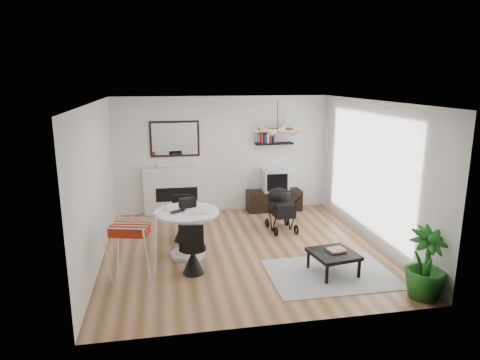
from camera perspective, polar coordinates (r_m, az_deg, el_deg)
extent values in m
plane|color=brown|center=(8.01, 0.33, -9.27)|extent=(5.00, 5.00, 0.00)
plane|color=white|center=(7.40, 0.36, 10.38)|extent=(5.00, 5.00, 0.00)
plane|color=white|center=(10.01, -2.31, 3.40)|extent=(5.00, 0.00, 5.00)
plane|color=white|center=(7.56, -18.63, -0.63)|extent=(0.00, 5.00, 5.00)
plane|color=white|center=(8.41, 17.32, 0.86)|extent=(0.00, 5.00, 5.00)
cube|color=white|center=(8.54, 16.12, 1.12)|extent=(0.04, 3.60, 2.60)
cube|color=white|center=(10.02, -8.45, -1.42)|extent=(1.50, 0.15, 1.10)
cube|color=black|center=(9.98, -8.42, -1.89)|extent=(0.95, 0.06, 0.32)
cube|color=black|center=(9.84, -8.70, 5.44)|extent=(1.12, 0.03, 0.82)
cube|color=white|center=(9.82, -8.70, 5.43)|extent=(1.02, 0.01, 0.72)
cube|color=black|center=(10.08, 4.54, 4.88)|extent=(0.90, 0.25, 0.04)
cube|color=black|center=(10.04, 4.58, 6.69)|extent=(0.90, 0.25, 0.04)
cube|color=black|center=(10.27, 4.56, -2.71)|extent=(1.30, 0.45, 0.49)
cube|color=silver|center=(10.14, 4.63, -0.01)|extent=(0.58, 0.51, 0.51)
cube|color=black|center=(9.91, 5.00, -0.34)|extent=(0.50, 0.01, 0.41)
cylinder|color=white|center=(7.80, -6.95, -9.76)|extent=(0.62, 0.62, 0.07)
cylinder|color=white|center=(7.66, -7.03, -7.04)|extent=(0.15, 0.15, 0.73)
cylinder|color=white|center=(7.53, -7.12, -4.30)|extent=(1.14, 1.14, 0.04)
imported|color=black|center=(7.46, -8.14, -4.24)|extent=(0.36, 0.33, 0.02)
cube|color=black|center=(7.73, -7.02, -3.00)|extent=(0.32, 0.25, 0.17)
cube|color=silver|center=(7.42, -5.41, -4.31)|extent=(0.31, 0.26, 0.01)
cylinder|color=white|center=(7.62, -9.94, -3.60)|extent=(0.06, 0.06, 0.11)
cylinder|color=black|center=(8.37, -7.72, -5.27)|extent=(0.42, 0.42, 0.05)
cone|color=black|center=(8.44, -7.67, -6.74)|extent=(0.34, 0.34, 0.40)
cube|color=black|center=(8.48, -7.72, -3.34)|extent=(0.38, 0.07, 0.43)
cylinder|color=black|center=(6.99, -6.31, -9.00)|extent=(0.43, 0.43, 0.05)
cone|color=black|center=(7.08, -6.26, -10.74)|extent=(0.35, 0.35, 0.41)
cube|color=black|center=(6.72, -6.51, -7.72)|extent=(0.39, 0.10, 0.44)
cube|color=#9C1C0E|center=(6.74, -14.38, -6.30)|extent=(0.63, 0.45, 0.15)
cube|color=black|center=(8.87, 5.60, -3.79)|extent=(0.44, 0.63, 0.28)
ellipsoid|color=black|center=(8.97, 5.23, -2.12)|extent=(0.48, 0.48, 0.34)
cylinder|color=black|center=(8.40, 6.56, -1.47)|extent=(0.44, 0.06, 0.03)
torus|color=black|center=(9.17, 3.65, -5.72)|extent=(0.07, 0.21, 0.21)
torus|color=black|center=(9.31, 6.22, -5.47)|extent=(0.07, 0.21, 0.21)
torus|color=black|center=(8.67, 4.81, -6.88)|extent=(0.07, 0.21, 0.21)
torus|color=black|center=(8.82, 7.51, -6.59)|extent=(0.07, 0.21, 0.21)
cube|color=#ABABAB|center=(7.23, 11.93, -12.16)|extent=(1.98, 1.43, 0.01)
cube|color=black|center=(7.15, 12.37, -9.61)|extent=(0.79, 0.79, 0.06)
cube|color=black|center=(6.85, 11.50, -12.24)|extent=(0.04, 0.04, 0.29)
cube|color=black|center=(7.15, 15.59, -11.33)|extent=(0.04, 0.04, 0.29)
cube|color=black|center=(7.30, 9.09, -10.44)|extent=(0.04, 0.04, 0.29)
cube|color=black|center=(7.59, 13.01, -9.69)|extent=(0.04, 0.04, 0.29)
cube|color=#D73F35|center=(7.19, 12.76, -9.08)|extent=(0.30, 0.25, 0.04)
imported|color=#1C5D1A|center=(6.75, 23.55, -10.19)|extent=(0.65, 0.65, 1.04)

